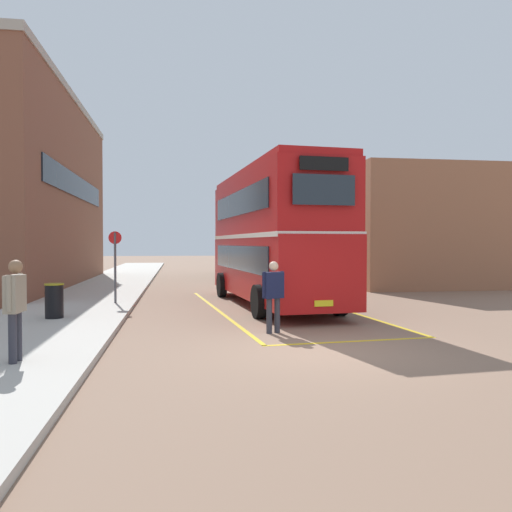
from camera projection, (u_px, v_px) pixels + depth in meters
name	position (u px, v px, depth m)	size (l,w,h in m)	color
ground_plane	(241.00, 289.00, 24.67)	(135.60, 135.60, 0.00)	#846651
sidewalk_left	(109.00, 285.00, 26.06)	(4.00, 57.60, 0.14)	#B2ADA3
brick_building_left	(14.00, 191.00, 25.68)	(6.17, 18.31, 9.65)	brown
depot_building_right	(391.00, 230.00, 29.91)	(7.78, 13.16, 6.03)	#9E6647
double_decker_bus	(272.00, 235.00, 18.22)	(3.47, 10.21, 4.75)	black
single_deck_bus	(262.00, 252.00, 33.77)	(3.00, 10.03, 3.02)	black
pedestrian_boarding	(273.00, 291.00, 12.52)	(0.56, 0.37, 1.76)	#2D2D38
pedestrian_waiting_far	(15.00, 302.00, 8.84)	(0.27, 0.59, 1.78)	#2D2D38
litter_bin	(54.00, 301.00, 14.10)	(0.52, 0.52, 0.96)	black
bus_stop_sign	(115.00, 260.00, 17.70)	(0.44, 0.08, 2.48)	#4C4C51
bay_marking_yellow	(285.00, 312.00, 16.43)	(5.26, 12.40, 0.01)	gold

